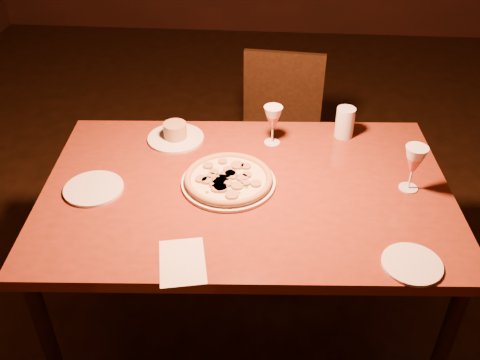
{
  "coord_description": "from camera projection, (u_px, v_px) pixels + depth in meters",
  "views": [
    {
      "loc": [
        -0.11,
        -1.89,
        2.02
      ],
      "look_at": [
        -0.24,
        -0.24,
        0.81
      ],
      "focal_mm": 40.0,
      "sensor_mm": 36.0,
      "label": 1
    }
  ],
  "objects": [
    {
      "name": "menu_card",
      "position": [
        182.0,
        262.0,
        1.69
      ],
      "size": [
        0.18,
        0.24,
        0.0
      ],
      "primitive_type": "cube",
      "rotation": [
        0.0,
        0.0,
        0.21
      ],
      "color": "silver",
      "rests_on": "dining_table"
    },
    {
      "name": "floor",
      "position": [
        291.0,
        284.0,
        2.71
      ],
      "size": [
        7.0,
        7.0,
        0.0
      ],
      "primitive_type": "plane",
      "color": "black",
      "rests_on": "ground"
    },
    {
      "name": "chair_far",
      "position": [
        279.0,
        129.0,
        2.95
      ],
      "size": [
        0.47,
        0.47,
        0.91
      ],
      "rotation": [
        0.0,
        0.0,
        -0.09
      ],
      "color": "black",
      "rests_on": "floor"
    },
    {
      "name": "pizza_plate",
      "position": [
        228.0,
        179.0,
        2.01
      ],
      "size": [
        0.36,
        0.36,
        0.04
      ],
      "color": "white",
      "rests_on": "dining_table"
    },
    {
      "name": "ramekin_saucer",
      "position": [
        175.0,
        134.0,
        2.27
      ],
      "size": [
        0.24,
        0.24,
        0.08
      ],
      "color": "white",
      "rests_on": "dining_table"
    },
    {
      "name": "wine_glass_far",
      "position": [
        273.0,
        125.0,
        2.21
      ],
      "size": [
        0.08,
        0.08,
        0.17
      ],
      "primitive_type": null,
      "color": "#CA6354",
      "rests_on": "dining_table"
    },
    {
      "name": "wine_glass_right",
      "position": [
        413.0,
        168.0,
        1.95
      ],
      "size": [
        0.08,
        0.08,
        0.18
      ],
      "primitive_type": null,
      "color": "#CA6354",
      "rests_on": "dining_table"
    },
    {
      "name": "dining_table",
      "position": [
        246.0,
        202.0,
        2.05
      ],
      "size": [
        1.59,
        1.08,
        0.82
      ],
      "rotation": [
        0.0,
        0.0,
        0.06
      ],
      "color": "maroon",
      "rests_on": "floor"
    },
    {
      "name": "water_tumbler",
      "position": [
        345.0,
        122.0,
        2.27
      ],
      "size": [
        0.08,
        0.08,
        0.13
      ],
      "primitive_type": "cylinder",
      "color": "silver",
      "rests_on": "dining_table"
    },
    {
      "name": "side_plate_near",
      "position": [
        412.0,
        264.0,
        1.67
      ],
      "size": [
        0.19,
        0.19,
        0.01
      ],
      "primitive_type": "cylinder",
      "color": "white",
      "rests_on": "dining_table"
    },
    {
      "name": "side_plate_left",
      "position": [
        94.0,
        189.0,
        1.99
      ],
      "size": [
        0.22,
        0.22,
        0.01
      ],
      "primitive_type": "cylinder",
      "color": "white",
      "rests_on": "dining_table"
    }
  ]
}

